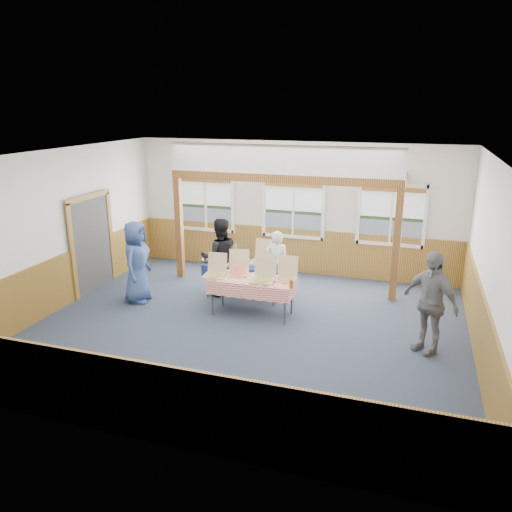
{
  "coord_description": "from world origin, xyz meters",
  "views": [
    {
      "loc": [
        2.79,
        -8.11,
        4.04
      ],
      "look_at": [
        -0.16,
        1.0,
        1.11
      ],
      "focal_mm": 35.0,
      "sensor_mm": 36.0,
      "label": 1
    }
  ],
  "objects": [
    {
      "name": "floor",
      "position": [
        0.0,
        0.0,
        0.0
      ],
      "size": [
        8.0,
        8.0,
        0.0
      ],
      "primitive_type": "plane",
      "color": "#283442",
      "rests_on": "ground"
    },
    {
      "name": "ceiling",
      "position": [
        0.0,
        0.0,
        3.2
      ],
      "size": [
        8.0,
        8.0,
        0.0
      ],
      "primitive_type": "plane",
      "rotation": [
        3.14,
        0.0,
        0.0
      ],
      "color": "white",
      "rests_on": "wall_back"
    },
    {
      "name": "wall_back",
      "position": [
        0.0,
        3.5,
        1.6
      ],
      "size": [
        8.0,
        0.0,
        8.0
      ],
      "primitive_type": "plane",
      "rotation": [
        1.57,
        0.0,
        0.0
      ],
      "color": "silver",
      "rests_on": "floor"
    },
    {
      "name": "wall_front",
      "position": [
        0.0,
        -3.5,
        1.6
      ],
      "size": [
        8.0,
        0.0,
        8.0
      ],
      "primitive_type": "plane",
      "rotation": [
        -1.57,
        0.0,
        0.0
      ],
      "color": "silver",
      "rests_on": "floor"
    },
    {
      "name": "wall_left",
      "position": [
        -4.0,
        0.0,
        1.6
      ],
      "size": [
        0.0,
        8.0,
        8.0
      ],
      "primitive_type": "plane",
      "rotation": [
        1.57,
        0.0,
        1.57
      ],
      "color": "silver",
      "rests_on": "floor"
    },
    {
      "name": "wall_right",
      "position": [
        4.0,
        0.0,
        1.6
      ],
      "size": [
        0.0,
        8.0,
        8.0
      ],
      "primitive_type": "plane",
      "rotation": [
        1.57,
        0.0,
        -1.57
      ],
      "color": "silver",
      "rests_on": "floor"
    },
    {
      "name": "wainscot_back",
      "position": [
        0.0,
        3.48,
        0.55
      ],
      "size": [
        7.98,
        0.05,
        1.1
      ],
      "primitive_type": "cube",
      "color": "brown",
      "rests_on": "floor"
    },
    {
      "name": "wainscot_front",
      "position": [
        0.0,
        -3.48,
        0.55
      ],
      "size": [
        7.98,
        0.05,
        1.1
      ],
      "primitive_type": "cube",
      "color": "brown",
      "rests_on": "floor"
    },
    {
      "name": "wainscot_left",
      "position": [
        -3.98,
        0.0,
        0.55
      ],
      "size": [
        0.05,
        6.98,
        1.1
      ],
      "primitive_type": "cube",
      "color": "brown",
      "rests_on": "floor"
    },
    {
      "name": "wainscot_right",
      "position": [
        3.98,
        0.0,
        0.55
      ],
      "size": [
        0.05,
        6.98,
        1.1
      ],
      "primitive_type": "cube",
      "color": "brown",
      "rests_on": "floor"
    },
    {
      "name": "cased_opening",
      "position": [
        -3.96,
        0.9,
        1.05
      ],
      "size": [
        0.06,
        1.3,
        2.1
      ],
      "primitive_type": "cube",
      "color": "#373737",
      "rests_on": "wall_left"
    },
    {
      "name": "window_left",
      "position": [
        -2.3,
        3.46,
        1.68
      ],
      "size": [
        1.56,
        0.1,
        1.46
      ],
      "color": "white",
      "rests_on": "wall_back"
    },
    {
      "name": "window_mid",
      "position": [
        0.0,
        3.46,
        1.68
      ],
      "size": [
        1.56,
        0.1,
        1.46
      ],
      "color": "white",
      "rests_on": "wall_back"
    },
    {
      "name": "window_right",
      "position": [
        2.3,
        3.46,
        1.68
      ],
      "size": [
        1.56,
        0.1,
        1.46
      ],
      "color": "white",
      "rests_on": "wall_back"
    },
    {
      "name": "post_left",
      "position": [
        -2.5,
        2.3,
        1.2
      ],
      "size": [
        0.15,
        0.15,
        2.4
      ],
      "primitive_type": "cube",
      "color": "#5F2A15",
      "rests_on": "floor"
    },
    {
      "name": "post_right",
      "position": [
        2.5,
        2.3,
        1.2
      ],
      "size": [
        0.15,
        0.15,
        2.4
      ],
      "primitive_type": "cube",
      "color": "#5F2A15",
      "rests_on": "floor"
    },
    {
      "name": "cross_beam",
      "position": [
        0.0,
        2.3,
        2.49
      ],
      "size": [
        5.15,
        0.18,
        0.18
      ],
      "primitive_type": "cube",
      "color": "#5F2A15",
      "rests_on": "post_left"
    },
    {
      "name": "table_left",
      "position": [
        -0.58,
        1.47,
        0.69
      ],
      "size": [
        1.77,
        1.04,
        0.76
      ],
      "rotation": [
        0.0,
        0.0,
        0.19
      ],
      "color": "#373737",
      "rests_on": "floor"
    },
    {
      "name": "table_right",
      "position": [
        -0.11,
        0.62,
        0.69
      ],
      "size": [
        1.79,
        1.18,
        0.76
      ],
      "rotation": [
        0.0,
        0.0,
        0.27
      ],
      "color": "#373737",
      "rests_on": "floor"
    },
    {
      "name": "pizza_box_a",
      "position": [
        -0.98,
        1.36,
        0.82
      ],
      "size": [
        0.41,
        0.48,
        0.41
      ],
      "rotation": [
        0.0,
        0.0,
        -0.08
      ],
      "color": "#D9B291",
      "rests_on": "table_left"
    },
    {
      "name": "pizza_box_b",
      "position": [
        -0.23,
        1.63,
        0.83
      ],
      "size": [
        0.43,
        0.53,
        0.47
      ],
      "rotation": [
        0.0,
        0.0,
        -0.01
      ],
      "color": "#D9B291",
      "rests_on": "table_left"
    },
    {
      "name": "pizza_box_c",
      "position": [
        -0.87,
        0.52,
        0.82
      ],
      "size": [
        0.42,
        0.5,
        0.43
      ],
      "rotation": [
        0.0,
        0.0,
        0.07
      ],
      "color": "#D9B291",
      "rests_on": "table_right"
    },
    {
      "name": "pizza_box_d",
      "position": [
        -0.47,
        0.81,
        0.82
      ],
      "size": [
        0.51,
        0.58,
        0.45
      ],
      "rotation": [
        0.0,
        0.0,
        0.23
      ],
      "color": "#D9B291",
      "rests_on": "table_right"
    },
    {
      "name": "pizza_box_e",
      "position": [
        0.13,
        0.54,
        0.83
      ],
      "size": [
        0.46,
        0.55,
        0.46
      ],
      "rotation": [
        0.0,
        0.0,
        0.07
      ],
      "color": "#D9B291",
      "rests_on": "table_right"
    },
    {
      "name": "pizza_box_f",
      "position": [
        0.53,
        0.76,
        0.82
      ],
      "size": [
        0.41,
        0.49,
        0.42
      ],
      "rotation": [
        0.0,
        0.0,
        0.06
      ],
      "color": "#D9B291",
      "rests_on": "table_right"
    },
    {
      "name": "veggie_tray",
      "position": [
        -1.33,
        1.47,
        0.79
      ],
      "size": [
        0.43,
        0.43,
        0.1
      ],
      "color": "black",
      "rests_on": "table_left"
    },
    {
      "name": "drink_glass",
      "position": [
        0.74,
        0.37,
        0.83
      ],
      "size": [
        0.07,
        0.07,
        0.15
      ],
      "primitive_type": "cylinder",
      "color": "#994A19",
      "rests_on": "table_right"
    },
    {
      "name": "woman_white",
      "position": [
        0.07,
        1.74,
        0.73
      ],
      "size": [
        0.58,
        0.42,
        1.47
      ],
      "primitive_type": "imported",
      "rotation": [
        0.0,
        0.0,
        3.27
      ],
      "color": "silver",
      "rests_on": "floor"
    },
    {
      "name": "woman_black",
      "position": [
        -1.12,
        1.44,
        0.86
      ],
      "size": [
        1.04,
        0.97,
        1.72
      ],
      "primitive_type": "imported",
      "rotation": [
        0.0,
        0.0,
        3.64
      ],
      "color": "black",
      "rests_on": "floor"
    },
    {
      "name": "man_blue",
      "position": [
        -2.65,
        0.57,
        0.87
      ],
      "size": [
        0.66,
        0.92,
        1.74
      ],
      "primitive_type": "imported",
      "rotation": [
        0.0,
        0.0,
        1.7
      ],
      "color": "#33497F",
      "rests_on": "floor"
    },
    {
      "name": "person_grey",
      "position": [
        3.18,
        0.09,
        0.89
      ],
      "size": [
        1.08,
        0.98,
        1.77
      ],
      "primitive_type": "imported",
      "rotation": [
        0.0,
        0.0,
        -0.67
      ],
      "color": "slate",
      "rests_on": "floor"
    }
  ]
}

